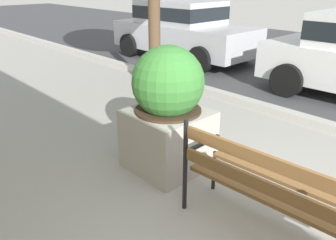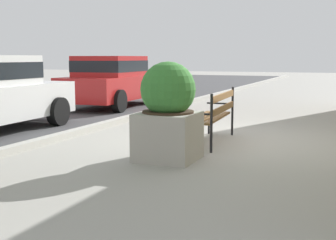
# 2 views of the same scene
# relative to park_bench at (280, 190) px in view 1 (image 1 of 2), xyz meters

# --- Properties ---
(park_bench) EXTENTS (1.83, 0.63, 0.95)m
(park_bench) POSITION_rel_park_bench_xyz_m (0.00, 0.00, 0.00)
(park_bench) COLOR brown
(park_bench) RESTS_ON ground
(concrete_planter) EXTENTS (0.85, 0.85, 1.46)m
(concrete_planter) POSITION_rel_park_bench_xyz_m (-1.60, 0.24, 0.17)
(concrete_planter) COLOR #A8A399
(concrete_planter) RESTS_ON ground
(parked_car_silver) EXTENTS (4.16, 2.04, 1.56)m
(parked_car_silver) POSITION_rel_park_bench_xyz_m (-5.75, 4.61, 0.30)
(parked_car_silver) COLOR #B7B7BC
(parked_car_silver) RESTS_ON ground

